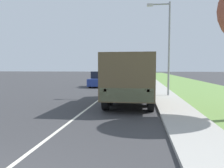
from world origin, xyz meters
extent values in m
plane|color=#38383A|center=(0.00, 40.00, 0.00)|extent=(180.00, 180.00, 0.00)
cube|color=silver|center=(0.00, 40.00, 0.00)|extent=(0.12, 120.00, 0.00)
cube|color=#ADAAA3|center=(4.50, 40.00, 0.06)|extent=(1.80, 120.00, 0.12)
cube|color=#6B9347|center=(8.90, 40.00, 0.01)|extent=(7.00, 120.00, 0.02)
cube|color=#606647|center=(2.12, 12.72, 1.50)|extent=(2.51, 1.94, 1.84)
cube|color=brown|center=(2.12, 9.24, 1.69)|extent=(2.51, 5.00, 2.23)
cube|color=#606647|center=(2.12, 6.79, 0.93)|extent=(2.38, 0.10, 0.60)
cube|color=red|center=(1.18, 6.77, 1.13)|extent=(0.12, 0.06, 0.12)
cube|color=red|center=(3.07, 6.77, 1.13)|extent=(0.12, 0.06, 0.12)
cylinder|color=black|center=(1.02, 12.62, 0.55)|extent=(0.30, 1.10, 1.10)
cylinder|color=black|center=(3.23, 12.62, 0.55)|extent=(0.30, 1.10, 1.10)
cylinder|color=black|center=(1.02, 7.99, 0.55)|extent=(0.30, 1.10, 1.10)
cylinder|color=black|center=(3.23, 7.99, 0.55)|extent=(0.30, 1.10, 1.10)
cylinder|color=black|center=(1.02, 9.49, 0.55)|extent=(0.30, 1.10, 1.10)
cylinder|color=black|center=(3.23, 9.49, 0.55)|extent=(0.30, 1.10, 1.10)
cube|color=navy|center=(-1.88, 21.68, 0.56)|extent=(1.91, 4.58, 0.78)
cube|color=black|center=(-1.88, 21.78, 1.34)|extent=(1.68, 2.06, 0.78)
cylinder|color=black|center=(-2.74, 23.15, 0.32)|extent=(0.20, 0.64, 0.64)
cylinder|color=black|center=(-1.02, 23.15, 0.32)|extent=(0.20, 0.64, 0.64)
cylinder|color=black|center=(-2.74, 20.22, 0.32)|extent=(0.20, 0.64, 0.64)
cylinder|color=black|center=(-1.02, 20.22, 0.32)|extent=(0.20, 0.64, 0.64)
cube|color=maroon|center=(-1.46, 35.89, 0.49)|extent=(1.76, 4.00, 0.63)
cube|color=black|center=(-1.46, 35.97, 1.13)|extent=(1.55, 1.80, 0.66)
cylinder|color=black|center=(-2.24, 37.17, 0.32)|extent=(0.20, 0.64, 0.64)
cylinder|color=black|center=(-0.68, 37.17, 0.32)|extent=(0.20, 0.64, 0.64)
cylinder|color=black|center=(-2.24, 34.61, 0.32)|extent=(0.20, 0.64, 0.64)
cylinder|color=black|center=(-0.68, 34.61, 0.32)|extent=(0.20, 0.64, 0.64)
cube|color=#336B3D|center=(-1.83, 46.59, 0.50)|extent=(1.75, 4.00, 0.64)
cube|color=black|center=(-1.83, 46.67, 1.15)|extent=(1.54, 1.80, 0.67)
cylinder|color=black|center=(-2.60, 47.87, 0.32)|extent=(0.20, 0.64, 0.64)
cylinder|color=black|center=(-1.05, 47.87, 0.32)|extent=(0.20, 0.64, 0.64)
cylinder|color=black|center=(-2.60, 45.31, 0.32)|extent=(0.20, 0.64, 0.64)
cylinder|color=black|center=(-1.05, 45.31, 0.32)|extent=(0.20, 0.64, 0.64)
cylinder|color=gray|center=(4.75, 13.61, 3.47)|extent=(0.14, 0.14, 6.71)
cylinder|color=gray|center=(4.05, 13.61, 6.68)|extent=(1.40, 0.11, 0.11)
cube|color=#B2B2AD|center=(3.35, 13.61, 6.65)|extent=(0.44, 0.24, 0.16)
camera|label=1|loc=(2.74, -2.70, 2.10)|focal=35.00mm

